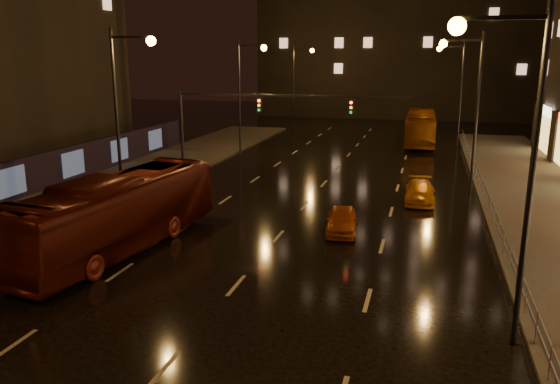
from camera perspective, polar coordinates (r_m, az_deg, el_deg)
name	(u,v)px	position (r m, az deg, el deg)	size (l,w,h in m)	color
ground	(318,190)	(35.92, 4.02, 0.20)	(140.00, 140.00, 0.00)	black
sidewalk_left	(94,194)	(36.53, -18.88, -0.18)	(7.00, 70.00, 0.15)	#38332D
sidewalk_right	(560,228)	(31.19, 27.20, -3.32)	(7.00, 70.00, 0.15)	#38332D
hoarding_left	(8,182)	(36.23, -26.53, 0.90)	(0.30, 46.00, 2.50)	black
traffic_signal	(244,116)	(36.41, -3.77, 7.95)	(15.31, 0.32, 6.20)	black
streetlight_right	(510,133)	(16.54, 22.91, 5.73)	(2.64, 0.50, 10.00)	black
railing_right	(487,194)	(33.32, 20.80, -0.19)	(0.05, 56.00, 1.00)	#99999E
bus_red	(117,213)	(25.40, -16.64, -2.14)	(2.88, 12.32, 3.43)	#4D110B
bus_curb	(421,128)	(56.93, 14.48, 6.53)	(2.75, 11.75, 3.27)	#90460E
taxi_near	(342,220)	(27.24, 6.45, -2.94)	(1.49, 3.69, 1.26)	#C05212
taxi_far	(420,192)	(33.91, 14.38, 0.03)	(1.71, 4.22, 1.22)	orange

